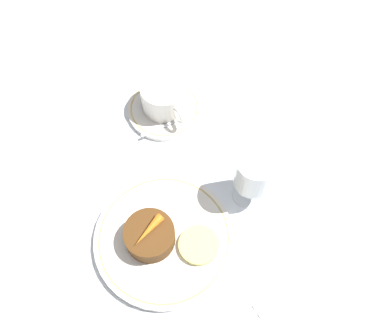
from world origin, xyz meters
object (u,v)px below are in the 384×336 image
(dinner_plate, at_px, (164,239))
(dessert_cake, at_px, (150,236))
(wine_glass, at_px, (254,174))
(coffee_cup, at_px, (164,96))
(fork, at_px, (248,317))

(dinner_plate, relative_size, dessert_cake, 2.82)
(wine_glass, relative_size, dessert_cake, 1.49)
(dessert_cake, bearing_deg, wine_glass, 86.18)
(dinner_plate, distance_m, coffee_cup, 0.26)
(coffee_cup, xyz_separation_m, wine_glass, (0.23, 0.03, 0.04))
(dinner_plate, bearing_deg, fork, 15.54)
(wine_glass, distance_m, fork, 0.22)
(coffee_cup, bearing_deg, dinner_plate, -30.19)
(dinner_plate, bearing_deg, coffee_cup, 149.81)
(wine_glass, height_order, fork, wine_glass)
(wine_glass, xyz_separation_m, fork, (0.17, -0.12, -0.08))
(dessert_cake, bearing_deg, fork, 20.36)
(fork, bearing_deg, coffee_cup, 168.10)
(dinner_plate, bearing_deg, dessert_cake, -115.52)
(dessert_cake, bearing_deg, coffee_cup, 145.16)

